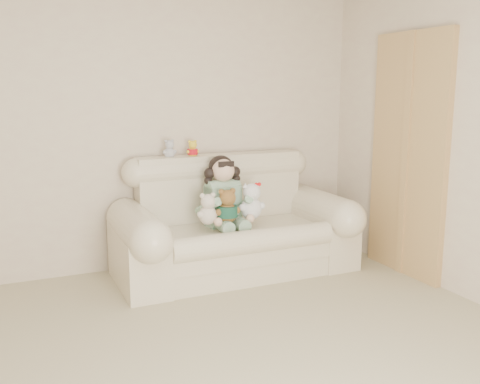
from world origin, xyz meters
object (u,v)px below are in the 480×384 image
at_px(seated_child, 223,190).
at_px(white_cat, 251,197).
at_px(brown_teddy, 227,203).
at_px(cream_teddy, 208,206).
at_px(sofa, 235,216).

height_order(seated_child, white_cat, seated_child).
xyz_separation_m(brown_teddy, white_cat, (0.24, 0.04, 0.02)).
distance_m(seated_child, cream_teddy, 0.30).
bearing_deg(sofa, brown_teddy, -135.08).
distance_m(sofa, cream_teddy, 0.36).
height_order(brown_teddy, cream_teddy, brown_teddy).
height_order(seated_child, brown_teddy, seated_child).
xyz_separation_m(seated_child, brown_teddy, (-0.05, -0.21, -0.06)).
bearing_deg(seated_child, cream_teddy, -145.55).
height_order(sofa, seated_child, seated_child).
height_order(seated_child, cream_teddy, seated_child).
xyz_separation_m(sofa, brown_teddy, (-0.13, -0.13, 0.16)).
bearing_deg(cream_teddy, brown_teddy, -2.74).
relative_size(seated_child, cream_teddy, 2.01).
distance_m(seated_child, white_cat, 0.27).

